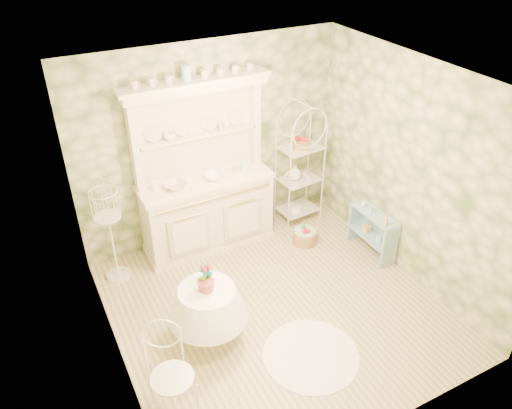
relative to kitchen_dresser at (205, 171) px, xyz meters
name	(u,v)px	position (x,y,z in m)	size (l,w,h in m)	color
floor	(276,307)	(0.20, -1.52, -1.15)	(3.60, 3.60, 0.00)	tan
ceiling	(282,85)	(0.20, -1.52, 1.56)	(3.60, 3.60, 0.00)	white
wall_left	(104,262)	(-1.60, -1.52, 0.21)	(3.60, 3.60, 0.00)	beige
wall_right	(411,173)	(2.00, -1.52, 0.21)	(3.60, 3.60, 0.00)	beige
wall_back	(210,144)	(0.20, 0.28, 0.21)	(3.60, 3.60, 0.00)	beige
wall_front	(394,325)	(0.20, -3.32, 0.21)	(3.60, 3.60, 0.00)	beige
kitchen_dresser	(205,171)	(0.00, 0.00, 0.00)	(1.87, 0.61, 2.29)	#F4E3CB
bakers_rack	(300,167)	(1.42, -0.01, -0.29)	(0.53, 0.38, 1.72)	white
side_shelf	(372,232)	(1.86, -1.19, -0.82)	(0.28, 0.75, 0.64)	#84A6BF
round_table	(208,312)	(-0.68, -1.62, -0.75)	(0.73, 0.73, 0.79)	white
cafe_chair	(172,381)	(-1.31, -2.28, -0.74)	(0.37, 0.37, 0.82)	white
birdcage_stand	(109,226)	(-1.30, -0.12, -0.37)	(0.36, 0.36, 1.54)	white
floor_basket	(305,235)	(1.18, -0.60, -1.02)	(0.39, 0.39, 0.25)	#AF7148
lace_rug	(311,355)	(0.17, -2.33, -1.14)	(1.02, 1.02, 0.01)	white
bowl_floral	(175,187)	(-0.42, -0.01, -0.13)	(0.28, 0.28, 0.07)	white
bowl_white	(214,178)	(0.10, -0.02, -0.13)	(0.25, 0.25, 0.08)	white
cup_left	(169,138)	(-0.37, 0.16, 0.47)	(0.13, 0.13, 0.10)	white
cup_right	(222,128)	(0.32, 0.15, 0.47)	(0.09, 0.09, 0.09)	white
potted_geranium	(206,278)	(-0.67, -1.60, -0.30)	(0.16, 0.11, 0.31)	#3F7238
bottle_amber	(386,221)	(1.80, -1.45, -0.46)	(0.06, 0.06, 0.15)	tan
bottle_blue	(371,210)	(1.81, -1.14, -0.49)	(0.04, 0.04, 0.09)	#85C2D9
bottle_glass	(364,204)	(1.83, -0.97, -0.50)	(0.07, 0.07, 0.09)	silver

